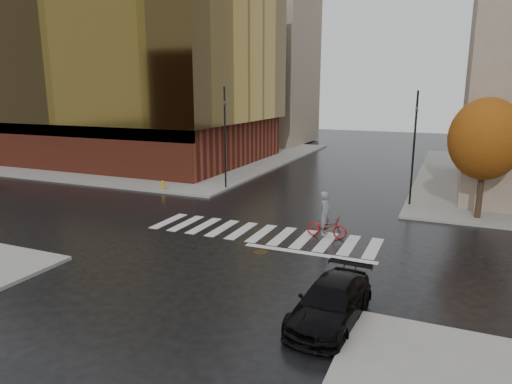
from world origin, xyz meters
TOP-DOWN VIEW (x-y plane):
  - ground at (0.00, 0.00)m, footprint 120.00×120.00m
  - sidewalk_nw at (-21.00, 21.00)m, footprint 30.00×30.00m
  - crosswalk at (0.00, 0.50)m, footprint 12.00×3.00m
  - office_glass at (-22.00, 17.99)m, footprint 27.00×19.00m
  - building_nw_far at (-16.00, 37.00)m, footprint 14.00×12.00m
  - tree_ne_a at (10.00, 7.40)m, footprint 3.80×3.80m
  - sedan at (5.36, -6.80)m, footprint 2.12×4.54m
  - cyclist at (3.11, 1.19)m, footprint 2.01×0.79m
  - traffic_light_nw at (-6.30, 8.93)m, footprint 0.21×0.19m
  - traffic_light_ne at (6.30, 9.00)m, footprint 0.18×0.20m
  - fire_hydrant at (-10.00, 6.50)m, footprint 0.23×0.23m
  - manhole at (0.99, -2.00)m, footprint 0.73×0.73m

SIDE VIEW (x-z plane):
  - ground at x=0.00m, z-range 0.00..0.00m
  - crosswalk at x=0.00m, z-range 0.00..0.01m
  - manhole at x=0.99m, z-range 0.00..0.01m
  - sidewalk_nw at x=-21.00m, z-range 0.00..0.15m
  - fire_hydrant at x=-10.00m, z-range 0.18..0.83m
  - sedan at x=5.36m, z-range 0.00..1.28m
  - cyclist at x=3.11m, z-range -0.36..1.91m
  - traffic_light_ne at x=6.30m, z-range 0.58..7.40m
  - traffic_light_nw at x=-6.30m, z-range 0.62..7.68m
  - tree_ne_a at x=10.00m, z-range 1.20..7.71m
  - office_glass at x=-22.00m, z-range 0.28..16.28m
  - building_nw_far at x=-16.00m, z-range 0.15..20.15m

